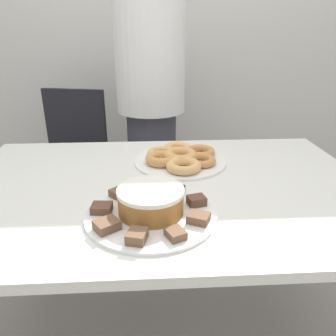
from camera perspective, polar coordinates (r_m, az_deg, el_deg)
The scene contains 23 objects.
wall_back at distance 2.56m, azimuth -2.67°, elevation 25.04°, with size 8.00×0.05×2.60m.
table at distance 1.15m, azimuth -0.78°, elevation -6.70°, with size 1.41×0.92×0.72m.
person_standing at distance 1.96m, azimuth -2.98°, elevation 11.18°, with size 0.39×0.39×1.55m.
office_chair_left at distance 2.13m, azimuth -16.66°, elevation 0.00°, with size 0.53×0.53×0.87m.
plate_cake at distance 0.92m, azimuth -2.97°, elevation -7.93°, with size 0.37×0.37×0.01m.
plate_donuts at distance 1.28m, azimuth 2.12°, elevation 1.18°, with size 0.36×0.36×0.01m.
frosted_cake at distance 0.90m, azimuth -3.02°, elevation -5.70°, with size 0.18×0.18×0.07m.
lamington_0 at distance 0.94m, azimuth -11.47°, elevation -6.85°, with size 0.06×0.05×0.02m.
lamington_1 at distance 0.86m, azimuth -10.59°, elevation -9.75°, with size 0.08×0.08×0.02m.
lamington_2 at distance 0.80m, azimuth -5.44°, elevation -11.73°, with size 0.06×0.06×0.03m.
lamington_3 at distance 0.81m, azimuth 1.32°, elevation -11.37°, with size 0.06×0.06×0.02m.
lamington_4 at distance 0.88m, azimuth 5.35°, elevation -8.65°, with size 0.07×0.07×0.02m.
lamington_5 at distance 0.96m, azimuth 5.00°, elevation -5.66°, with size 0.06×0.05×0.03m.
lamington_6 at distance 1.02m, azimuth 1.36°, elevation -3.78°, with size 0.06×0.06×0.02m.
lamington_7 at distance 1.04m, azimuth -3.77°, elevation -3.25°, with size 0.04×0.05×0.02m.
lamington_8 at distance 1.01m, azimuth -8.64°, elevation -4.39°, with size 0.06×0.06×0.02m.
donut_0 at distance 1.27m, azimuth 2.14°, elevation 2.19°, with size 0.13×0.13×0.04m.
donut_1 at distance 1.33m, azimuth 5.58°, elevation 2.84°, with size 0.12×0.12×0.03m.
donut_2 at distance 1.36m, azimuth 1.68°, elevation 3.43°, with size 0.11×0.11×0.03m.
donut_3 at distance 1.32m, azimuth -1.29°, elevation 2.68°, with size 0.11×0.11×0.03m.
donut_4 at distance 1.24m, azimuth -1.20°, elevation 1.63°, with size 0.12×0.12×0.04m.
donut_5 at distance 1.18m, azimuth 2.73°, elevation 0.39°, with size 0.13×0.13×0.03m.
donut_6 at distance 1.24m, azimuth 5.76°, elevation 1.33°, with size 0.11×0.11×0.03m.
Camera 1 is at (-0.04, -1.00, 1.20)m, focal length 35.00 mm.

